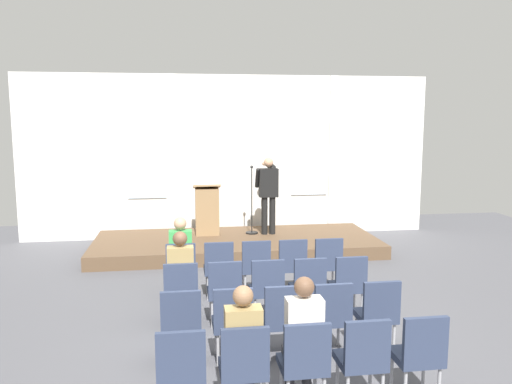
# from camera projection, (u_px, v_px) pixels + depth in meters

# --- Properties ---
(ground_plane) EXTENTS (16.87, 16.87, 0.00)m
(ground_plane) POSITION_uv_depth(u_px,v_px,m) (279.00, 350.00, 6.43)
(ground_plane) COLOR #4C4C51
(rear_partition) EXTENTS (9.92, 0.14, 3.92)m
(rear_partition) POSITION_uv_depth(u_px,v_px,m) (230.00, 156.00, 12.51)
(rear_partition) COLOR silver
(rear_partition) RESTS_ON ground
(stage_platform) EXTENTS (6.13, 2.43, 0.28)m
(stage_platform) POSITION_uv_depth(u_px,v_px,m) (236.00, 244.00, 11.29)
(stage_platform) COLOR brown
(stage_platform) RESTS_ON ground
(speaker) EXTENTS (0.51, 0.69, 1.73)m
(speaker) POSITION_uv_depth(u_px,v_px,m) (268.00, 190.00, 11.54)
(speaker) COLOR black
(speaker) RESTS_ON stage_platform
(mic_stand) EXTENTS (0.28, 0.28, 1.55)m
(mic_stand) POSITION_uv_depth(u_px,v_px,m) (252.00, 219.00, 11.68)
(mic_stand) COLOR black
(mic_stand) RESTS_ON stage_platform
(lectern) EXTENTS (0.60, 0.48, 1.16)m
(lectern) POSITION_uv_depth(u_px,v_px,m) (207.00, 210.00, 11.55)
(lectern) COLOR #93724C
(lectern) RESTS_ON stage_platform
(chair_r0_c0) EXTENTS (0.46, 0.44, 0.94)m
(chair_r0_c0) POSITION_uv_depth(u_px,v_px,m) (181.00, 267.00, 8.18)
(chair_r0_c0) COLOR #99999E
(chair_r0_c0) RESTS_ON ground
(audience_r0_c0) EXTENTS (0.36, 0.39, 1.33)m
(audience_r0_c0) POSITION_uv_depth(u_px,v_px,m) (181.00, 253.00, 8.23)
(audience_r0_c0) COLOR #2D2D33
(audience_r0_c0) RESTS_ON ground
(chair_r0_c1) EXTENTS (0.46, 0.44, 0.94)m
(chair_r0_c1) POSITION_uv_depth(u_px,v_px,m) (219.00, 265.00, 8.26)
(chair_r0_c1) COLOR #99999E
(chair_r0_c1) RESTS_ON ground
(chair_r0_c2) EXTENTS (0.46, 0.44, 0.94)m
(chair_r0_c2) POSITION_uv_depth(u_px,v_px,m) (255.00, 264.00, 8.35)
(chair_r0_c2) COLOR #99999E
(chair_r0_c2) RESTS_ON ground
(chair_r0_c3) EXTENTS (0.46, 0.44, 0.94)m
(chair_r0_c3) POSITION_uv_depth(u_px,v_px,m) (291.00, 262.00, 8.43)
(chair_r0_c3) COLOR #99999E
(chair_r0_c3) RESTS_ON ground
(chair_r0_c4) EXTENTS (0.46, 0.44, 0.94)m
(chair_r0_c4) POSITION_uv_depth(u_px,v_px,m) (327.00, 261.00, 8.52)
(chair_r0_c4) COLOR #99999E
(chair_r0_c4) RESTS_ON ground
(chair_r1_c0) EXTENTS (0.46, 0.44, 0.94)m
(chair_r1_c0) POSITION_uv_depth(u_px,v_px,m) (181.00, 290.00, 7.07)
(chair_r1_c0) COLOR #99999E
(chair_r1_c0) RESTS_ON ground
(audience_r1_c0) EXTENTS (0.36, 0.39, 1.35)m
(audience_r1_c0) POSITION_uv_depth(u_px,v_px,m) (181.00, 273.00, 7.12)
(audience_r1_c0) COLOR #2D2D33
(audience_r1_c0) RESTS_ON ground
(chair_r1_c1) EXTENTS (0.46, 0.44, 0.94)m
(chair_r1_c1) POSITION_uv_depth(u_px,v_px,m) (224.00, 288.00, 7.16)
(chair_r1_c1) COLOR #99999E
(chair_r1_c1) RESTS_ON ground
(chair_r1_c2) EXTENTS (0.46, 0.44, 0.94)m
(chair_r1_c2) POSITION_uv_depth(u_px,v_px,m) (267.00, 286.00, 7.24)
(chair_r1_c2) COLOR #99999E
(chair_r1_c2) RESTS_ON ground
(chair_r1_c3) EXTENTS (0.46, 0.44, 0.94)m
(chair_r1_c3) POSITION_uv_depth(u_px,v_px,m) (308.00, 284.00, 7.33)
(chair_r1_c3) COLOR #99999E
(chair_r1_c3) RESTS_ON ground
(chair_r1_c4) EXTENTS (0.46, 0.44, 0.94)m
(chair_r1_c4) POSITION_uv_depth(u_px,v_px,m) (349.00, 282.00, 7.41)
(chair_r1_c4) COLOR #99999E
(chair_r1_c4) RESTS_ON ground
(chair_r2_c0) EXTENTS (0.46, 0.44, 0.94)m
(chair_r2_c0) POSITION_uv_depth(u_px,v_px,m) (181.00, 322.00, 5.97)
(chair_r2_c0) COLOR #99999E
(chair_r2_c0) RESTS_ON ground
(chair_r2_c1) EXTENTS (0.46, 0.44, 0.94)m
(chair_r2_c1) POSITION_uv_depth(u_px,v_px,m) (232.00, 319.00, 6.06)
(chair_r2_c1) COLOR #99999E
(chair_r2_c1) RESTS_ON ground
(chair_r2_c2) EXTENTS (0.46, 0.44, 0.94)m
(chair_r2_c2) POSITION_uv_depth(u_px,v_px,m) (282.00, 316.00, 6.14)
(chair_r2_c2) COLOR #99999E
(chair_r2_c2) RESTS_ON ground
(chair_r2_c3) EXTENTS (0.46, 0.44, 0.94)m
(chair_r2_c3) POSITION_uv_depth(u_px,v_px,m) (331.00, 313.00, 6.23)
(chair_r2_c3) COLOR #99999E
(chair_r2_c3) RESTS_ON ground
(chair_r2_c4) EXTENTS (0.46, 0.44, 0.94)m
(chair_r2_c4) POSITION_uv_depth(u_px,v_px,m) (378.00, 311.00, 6.31)
(chair_r2_c4) COLOR #99999E
(chair_r2_c4) RESTS_ON ground
(chair_r3_c0) EXTENTS (0.46, 0.44, 0.94)m
(chair_r3_c0) POSITION_uv_depth(u_px,v_px,m) (181.00, 368.00, 4.87)
(chair_r3_c0) COLOR #99999E
(chair_r3_c0) RESTS_ON ground
(chair_r3_c1) EXTENTS (0.46, 0.44, 0.94)m
(chair_r3_c1) POSITION_uv_depth(u_px,v_px,m) (244.00, 363.00, 4.96)
(chair_r3_c1) COLOR #99999E
(chair_r3_c1) RESTS_ON ground
(audience_r3_c1) EXTENTS (0.36, 0.39, 1.30)m
(audience_r3_c1) POSITION_uv_depth(u_px,v_px,m) (243.00, 341.00, 5.01)
(audience_r3_c1) COLOR #2D2D33
(audience_r3_c1) RESTS_ON ground
(chair_r3_c2) EXTENTS (0.46, 0.44, 0.94)m
(chair_r3_c2) POSITION_uv_depth(u_px,v_px,m) (304.00, 359.00, 5.04)
(chair_r3_c2) COLOR #99999E
(chair_r3_c2) RESTS_ON ground
(audience_r3_c2) EXTENTS (0.36, 0.39, 1.36)m
(audience_r3_c2) POSITION_uv_depth(u_px,v_px,m) (303.00, 335.00, 5.09)
(audience_r3_c2) COLOR #2D2D33
(audience_r3_c2) RESTS_ON ground
(chair_r3_c3) EXTENTS (0.46, 0.44, 0.94)m
(chair_r3_c3) POSITION_uv_depth(u_px,v_px,m) (363.00, 355.00, 5.13)
(chair_r3_c3) COLOR #99999E
(chair_r3_c3) RESTS_ON ground
(chair_r3_c4) EXTENTS (0.46, 0.44, 0.94)m
(chair_r3_c4) POSITION_uv_depth(u_px,v_px,m) (420.00, 351.00, 5.21)
(chair_r3_c4) COLOR #99999E
(chair_r3_c4) RESTS_ON ground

